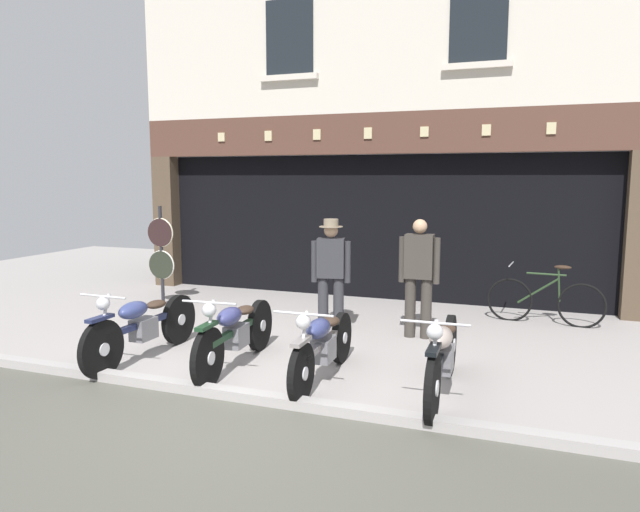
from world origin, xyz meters
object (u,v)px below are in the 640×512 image
Objects in this scene: salesman_left at (331,270)px; shopkeeper_center at (419,273)px; motorcycle_center_left at (235,332)px; motorcycle_center_right at (442,355)px; advert_board_near at (443,214)px; motorcycle_center at (323,344)px; leaning_bicycle at (545,300)px; motorcycle_left at (142,325)px; tyre_sign_pole at (161,250)px.

salesman_left is 0.99× the size of shopkeeper_center.
motorcycle_center_left is 1.25× the size of shopkeeper_center.
motorcycle_center_left is 0.98× the size of motorcycle_center_right.
shopkeeper_center is 1.54× the size of advert_board_near.
motorcycle_center is 1.83× the size of advert_board_near.
motorcycle_center_right is 3.65m from leaning_bicycle.
motorcycle_center_left is 4.83m from leaning_bicycle.
motorcycle_center_left is at bearing 48.18° from shopkeeper_center.
motorcycle_center_left is (1.20, 0.12, -0.00)m from motorcycle_left.
tyre_sign_pole is at bearing -35.31° from motorcycle_center.
salesman_left is at bearing -12.26° from tyre_sign_pole.
motorcycle_center_left is at bearing -42.43° from tyre_sign_pole.
motorcycle_left reaches higher than leaning_bicycle.
motorcycle_center_right is 1.29× the size of salesman_left.
tyre_sign_pole is (-3.94, 2.68, 0.54)m from motorcycle_center.
motorcycle_center_right is at bearing -81.28° from advert_board_near.
motorcycle_center is at bearing 172.65° from motorcycle_center_left.
motorcycle_center_right is at bearing -178.18° from motorcycle_left.
motorcycle_center is 2.09m from salesman_left.
salesman_left is at bearing -47.76° from motorcycle_center_right.
motorcycle_left is 1.21m from motorcycle_center_left.
shopkeeper_center is at bearing -88.66° from advert_board_near.
motorcycle_center_right is 1.97× the size of advert_board_near.
motorcycle_center_left is 3.89m from tyre_sign_pole.
leaning_bicycle is (1.02, 3.50, -0.07)m from motorcycle_center_right.
motorcycle_center_right is 2.73m from salesman_left.
motorcycle_left is 3.58m from motorcycle_center_right.
motorcycle_center_right is 4.73m from advert_board_near.
leaning_bicycle is at bearing -140.86° from shopkeeper_center.
motorcycle_left is 3.22m from tyre_sign_pole.
advert_board_near is at bearing -121.08° from motorcycle_left.
motorcycle_center_left reaches higher than leaning_bicycle.
salesman_left is 0.96× the size of leaning_bicycle.
motorcycle_center is 2.25m from shopkeeper_center.
motorcycle_center_right is 2.24m from shopkeeper_center.
motorcycle_left is 1.00× the size of motorcycle_center_right.
salesman_left is at bearing -114.20° from advert_board_near.
motorcycle_center_left is at bearing -110.69° from advert_board_near.
tyre_sign_pole reaches higher than shopkeeper_center.
leaning_bicycle is (3.40, 3.42, -0.06)m from motorcycle_center_left.
advert_board_near is at bearing -98.49° from motorcycle_center.
advert_board_near is 2.34m from leaning_bicycle.
salesman_left is 2.92m from advert_board_near.
motorcycle_center is 1.20× the size of salesman_left.
motorcycle_center is 1.15× the size of leaning_bicycle.
motorcycle_center is 4.80m from tyre_sign_pole.
salesman_left is at bearing -108.96° from motorcycle_center_left.
tyre_sign_pole is at bearing -157.68° from advert_board_near.
tyre_sign_pole reaches higher than motorcycle_center.
tyre_sign_pole is (-4.59, 0.58, 0.05)m from shopkeeper_center.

